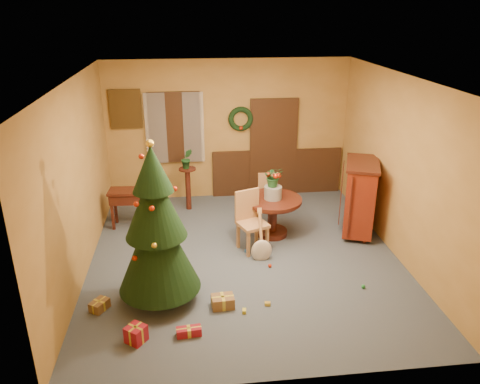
{
  "coord_description": "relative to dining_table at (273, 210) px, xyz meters",
  "views": [
    {
      "loc": [
        -0.86,
        -6.71,
        3.89
      ],
      "look_at": [
        -0.03,
        0.4,
        1.0
      ],
      "focal_mm": 35.0,
      "sensor_mm": 36.0,
      "label": 1
    }
  ],
  "objects": [
    {
      "name": "room_envelope",
      "position": [
        -0.39,
        1.95,
        0.62
      ],
      "size": [
        5.5,
        5.5,
        5.5
      ],
      "color": "#394553",
      "rests_on": "ground"
    },
    {
      "name": "toy_b",
      "position": [
        1.03,
        -1.86,
        -0.47
      ],
      "size": [
        0.06,
        0.06,
        0.06
      ],
      "primitive_type": "sphere",
      "color": "#248536",
      "rests_on": "floor"
    },
    {
      "name": "gift_b",
      "position": [
        -2.19,
        -2.66,
        -0.39
      ],
      "size": [
        0.3,
        0.3,
        0.22
      ],
      "color": "maroon",
      "rests_on": "floor"
    },
    {
      "name": "toy_e",
      "position": [
        -0.44,
        -2.12,
        -0.47
      ],
      "size": [
        0.08,
        0.06,
        0.05
      ],
      "primitive_type": "cube",
      "rotation": [
        0.0,
        0.0,
        -0.09
      ],
      "color": "yellow",
      "rests_on": "floor"
    },
    {
      "name": "dining_table",
      "position": [
        0.0,
        0.0,
        0.0
      ],
      "size": [
        1.03,
        1.03,
        0.71
      ],
      "color": "black",
      "rests_on": "floor"
    },
    {
      "name": "sideboard",
      "position": [
        1.56,
        -0.08,
        0.23
      ],
      "size": [
        0.88,
        1.18,
        1.35
      ],
      "color": "#561209",
      "rests_on": "floor"
    },
    {
      "name": "toy_a",
      "position": [
        -0.53,
        -0.59,
        -0.47
      ],
      "size": [
        0.09,
        0.09,
        0.05
      ],
      "primitive_type": "cube",
      "rotation": [
        0.0,
        0.0,
        0.59
      ],
      "color": "#2963B2",
      "rests_on": "floor"
    },
    {
      "name": "christmas_tree",
      "position": [
        -1.91,
        -1.79,
        0.61
      ],
      "size": [
        1.13,
        1.13,
        2.34
      ],
      "color": "#382111",
      "rests_on": "floor"
    },
    {
      "name": "gift_c",
      "position": [
        -2.74,
        -1.94,
        -0.43
      ],
      "size": [
        0.28,
        0.31,
        0.14
      ],
      "color": "brown",
      "rests_on": "floor"
    },
    {
      "name": "writing_desk",
      "position": [
        -2.52,
        0.67,
        0.05
      ],
      "size": [
        0.84,
        0.46,
        0.72
      ],
      "color": "black",
      "rests_on": "floor"
    },
    {
      "name": "centerpiece_plant",
      "position": [
        0.0,
        0.0,
        0.62
      ],
      "size": [
        0.33,
        0.29,
        0.37
      ],
      "primitive_type": "imported",
      "color": "#1E4C23",
      "rests_on": "urn"
    },
    {
      "name": "stand_plant",
      "position": [
        -1.48,
        1.33,
        0.58
      ],
      "size": [
        0.25,
        0.21,
        0.4
      ],
      "primitive_type": "imported",
      "rotation": [
        0.0,
        0.0,
        0.17
      ],
      "color": "#19471E",
      "rests_on": "plant_stand"
    },
    {
      "name": "toy_d",
      "position": [
        -0.24,
        -1.12,
        -0.47
      ],
      "size": [
        0.06,
        0.06,
        0.06
      ],
      "primitive_type": "sphere",
      "color": "#B9270C",
      "rests_on": "floor"
    },
    {
      "name": "chair_far",
      "position": [
        0.07,
        0.97,
        -0.03
      ],
      "size": [
        0.4,
        0.4,
        0.88
      ],
      "color": "olive",
      "rests_on": "floor"
    },
    {
      "name": "gift_a",
      "position": [
        -1.06,
        -2.07,
        -0.41
      ],
      "size": [
        0.32,
        0.25,
        0.17
      ],
      "color": "brown",
      "rests_on": "floor"
    },
    {
      "name": "guitar",
      "position": [
        -0.33,
        -0.86,
        -0.09
      ],
      "size": [
        0.4,
        0.55,
        0.78
      ],
      "primitive_type": null,
      "rotation": [
        -0.49,
        0.0,
        -0.11
      ],
      "color": "beige",
      "rests_on": "floor"
    },
    {
      "name": "urn",
      "position": [
        0.0,
        0.0,
        0.33
      ],
      "size": [
        0.31,
        0.31,
        0.23
      ],
      "primitive_type": "cylinder",
      "color": "slate",
      "rests_on": "dining_table"
    },
    {
      "name": "gift_d",
      "position": [
        -1.54,
        -2.62,
        -0.44
      ],
      "size": [
        0.32,
        0.16,
        0.11
      ],
      "color": "maroon",
      "rests_on": "floor"
    },
    {
      "name": "chair_near",
      "position": [
        -0.46,
        -0.44,
        0.05
      ],
      "size": [
        0.57,
        0.57,
        1.03
      ],
      "color": "olive",
      "rests_on": "floor"
    },
    {
      "name": "toy_c",
      "position": [
        -0.79,
        -2.24,
        -0.47
      ],
      "size": [
        0.06,
        0.09,
        0.05
      ],
      "primitive_type": "cube",
      "rotation": [
        0.0,
        0.0,
        1.43
      ],
      "color": "gold",
      "rests_on": "floor"
    },
    {
      "name": "plant_stand",
      "position": [
        -1.48,
        1.33,
        0.05
      ],
      "size": [
        0.34,
        0.34,
        0.87
      ],
      "color": "black",
      "rests_on": "floor"
    }
  ]
}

